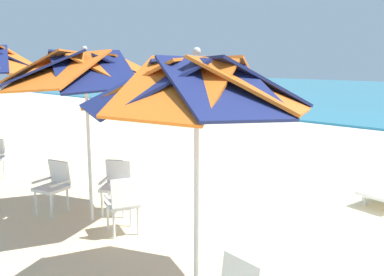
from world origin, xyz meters
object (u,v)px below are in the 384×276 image
(plastic_chair_1, at_px, (117,183))
(plastic_chair_2, at_px, (123,201))
(plastic_chair_3, at_px, (54,184))
(beach_umbrella_1, at_px, (86,71))
(beach_umbrella_0, at_px, (197,86))

(plastic_chair_1, bearing_deg, plastic_chair_2, -30.11)
(plastic_chair_2, xyz_separation_m, plastic_chair_3, (-1.52, -0.26, 0.00))
(beach_umbrella_1, bearing_deg, plastic_chair_1, 94.54)
(beach_umbrella_0, distance_m, plastic_chair_3, 3.84)
(beach_umbrella_1, height_order, plastic_chair_1, beach_umbrella_1)
(beach_umbrella_1, distance_m, plastic_chair_1, 1.91)
(plastic_chair_2, height_order, plastic_chair_3, same)
(plastic_chair_2, distance_m, plastic_chair_3, 1.55)
(plastic_chair_3, bearing_deg, beach_umbrella_0, -3.44)
(beach_umbrella_1, height_order, plastic_chair_3, beach_umbrella_1)
(beach_umbrella_0, distance_m, plastic_chair_2, 2.61)
(plastic_chair_2, relative_size, plastic_chair_3, 1.00)
(beach_umbrella_0, relative_size, beach_umbrella_1, 0.97)
(plastic_chair_1, height_order, plastic_chair_2, same)
(beach_umbrella_0, relative_size, plastic_chair_3, 3.01)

